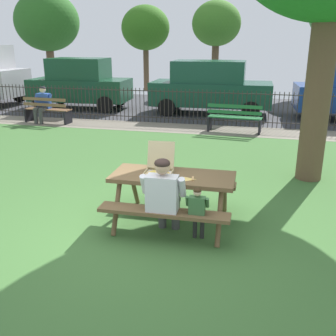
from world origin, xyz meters
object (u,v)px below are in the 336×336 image
(person_on_park_bench, at_px, (43,103))
(far_tree_midleft, at_px, (146,28))
(pizza_slice_on_table, at_px, (186,179))
(parked_car_center, at_px, (210,87))
(parked_car_left, at_px, (80,83))
(adult_at_table, at_px, (164,195))
(park_bench_center, at_px, (235,118))
(pizza_box_open, at_px, (159,168))
(far_tree_left, at_px, (47,22))
(far_tree_center, at_px, (216,24))
(child_at_table, at_px, (198,209))
(park_bench_left, at_px, (47,110))
(picnic_table_foreground, at_px, (173,186))

(person_on_park_bench, relative_size, far_tree_midleft, 0.27)
(pizza_slice_on_table, xyz_separation_m, parked_car_center, (-0.86, 9.45, 0.23))
(person_on_park_bench, distance_m, parked_car_left, 2.92)
(adult_at_table, bearing_deg, park_bench_center, 85.94)
(parked_car_left, bearing_deg, pizza_slice_on_table, -57.18)
(parked_car_left, bearing_deg, pizza_box_open, -58.66)
(parked_car_center, height_order, far_tree_left, far_tree_left)
(adult_at_table, xyz_separation_m, park_bench_center, (0.49, 6.90, -0.24))
(far_tree_center, bearing_deg, far_tree_left, 180.00)
(pizza_slice_on_table, height_order, adult_at_table, adult_at_table)
(parked_car_center, distance_m, far_tree_midleft, 7.98)
(child_at_table, xyz_separation_m, park_bench_left, (-6.18, 6.93, -0.09))
(park_bench_left, bearing_deg, person_on_park_bench, 173.26)
(child_at_table, relative_size, parked_car_center, 0.19)
(park_bench_left, relative_size, far_tree_midleft, 0.37)
(picnic_table_foreground, bearing_deg, park_bench_center, 85.74)
(park_bench_center, relative_size, far_tree_midleft, 0.37)
(pizza_box_open, height_order, park_bench_left, pizza_box_open)
(parked_car_center, bearing_deg, park_bench_left, -150.16)
(child_at_table, height_order, person_on_park_bench, person_on_park_bench)
(pizza_slice_on_table, bearing_deg, adult_at_table, -122.34)
(child_at_table, relative_size, far_tree_center, 0.18)
(child_at_table, xyz_separation_m, park_bench_center, (0.02, 6.93, -0.09))
(park_bench_center, xyz_separation_m, parked_car_center, (-1.12, 2.92, 0.59))
(person_on_park_bench, relative_size, far_tree_center, 0.26)
(picnic_table_foreground, height_order, adult_at_table, adult_at_table)
(child_at_table, distance_m, far_tree_center, 16.52)
(person_on_park_bench, bearing_deg, pizza_slice_on_table, -47.02)
(person_on_park_bench, height_order, far_tree_midleft, far_tree_midleft)
(park_bench_center, bearing_deg, far_tree_center, 100.43)
(picnic_table_foreground, distance_m, adult_at_table, 0.50)
(picnic_table_foreground, bearing_deg, parked_car_left, 122.24)
(pizza_slice_on_table, height_order, far_tree_center, far_tree_center)
(picnic_table_foreground, relative_size, adult_at_table, 1.52)
(pizza_slice_on_table, bearing_deg, park_bench_left, 132.31)
(pizza_slice_on_table, bearing_deg, far_tree_left, 124.62)
(parked_car_center, relative_size, far_tree_midleft, 1.00)
(far_tree_midleft, relative_size, far_tree_center, 0.97)
(far_tree_left, relative_size, far_tree_midleft, 1.19)
(far_tree_midleft, bearing_deg, picnic_table_foreground, -72.39)
(adult_at_table, distance_m, far_tree_midleft, 17.08)
(person_on_park_bench, bearing_deg, adult_at_table, -49.66)
(pizza_box_open, bearing_deg, person_on_park_bench, 131.54)
(child_at_table, bearing_deg, adult_at_table, 176.76)
(far_tree_midleft, bearing_deg, far_tree_left, 180.00)
(park_bench_left, bearing_deg, far_tree_center, 64.03)
(adult_at_table, distance_m, far_tree_center, 16.42)
(far_tree_center, bearing_deg, parked_car_center, -84.71)
(far_tree_left, bearing_deg, person_on_park_bench, -62.58)
(pizza_box_open, bearing_deg, adult_at_table, -68.91)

